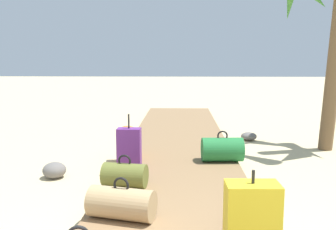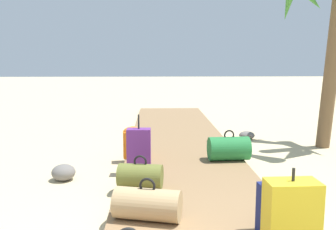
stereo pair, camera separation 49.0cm
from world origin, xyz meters
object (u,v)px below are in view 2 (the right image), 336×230
Objects in this scene: duffel_bag_green at (229,148)px; backpack_navy at (276,205)px; suitcase_yellow at (291,222)px; suitcase_purple at (139,149)px; duffel_bag_tan at (147,204)px; backpack_orange at (133,141)px; duffel_bag_olive at (140,176)px.

backpack_navy is at bearing -91.69° from duffel_bag_green.
suitcase_yellow is 0.47m from backpack_navy.
suitcase_purple reaches higher than duffel_bag_tan.
backpack_navy is at bearing -17.29° from duffel_bag_tan.
suitcase_purple is 1.23× the size of duffel_bag_green.
duffel_bag_green is 1.51m from backpack_orange.
backpack_navy is at bearing -45.70° from duffel_bag_olive.
duffel_bag_olive is 1.80m from duffel_bag_green.
backpack_orange is (-1.49, 0.21, 0.08)m from duffel_bag_green.
backpack_navy reaches higher than duffel_bag_green.
duffel_bag_tan is at bearing -83.49° from duffel_bag_olive.
backpack_navy is (1.42, -2.71, 0.01)m from backpack_orange.
backpack_orange is 3.06m from backpack_navy.
duffel_bag_green is at bearing 87.87° from suitcase_yellow.
suitcase_yellow reaches higher than duffel_bag_tan.
backpack_orange reaches higher than duffel_bag_olive.
backpack_orange is 0.95× the size of backpack_navy.
duffel_bag_tan is at bearing -84.79° from suitcase_purple.
duffel_bag_tan is at bearing 162.71° from backpack_navy.
backpack_navy is (1.14, -0.36, 0.12)m from duffel_bag_tan.
suitcase_yellow is 1.17× the size of duffel_bag_green.
suitcase_yellow is 1.42× the size of backpack_navy.
duffel_bag_tan is 1.20m from backpack_navy.
suitcase_purple is 1.70m from duffel_bag_tan.
suitcase_yellow is 1.32× the size of duffel_bag_olive.
backpack_navy is (-0.07, -2.50, 0.09)m from duffel_bag_green.
duffel_bag_tan is (-1.22, -2.14, -0.03)m from duffel_bag_green.
duffel_bag_olive is 0.82× the size of duffel_bag_tan.
backpack_orange is at bearing 96.66° from duffel_bag_tan.
suitcase_yellow is 1.07× the size of duffel_bag_tan.
duffel_bag_tan is 1.40× the size of backpack_orange.
duffel_bag_green is at bearing 88.31° from backpack_navy.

